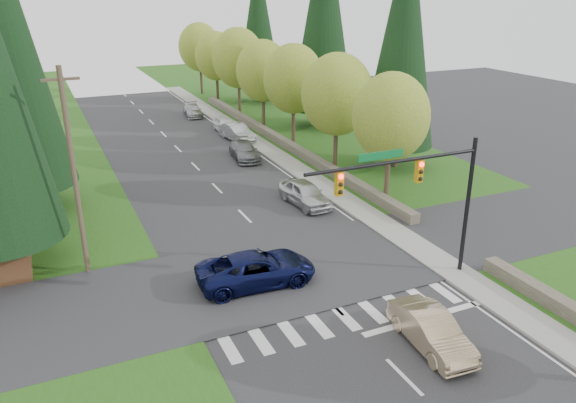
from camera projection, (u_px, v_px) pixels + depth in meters
ground at (388, 361)px, 21.10m from camera, size 120.00×120.00×0.00m
grass_east at (383, 168)px, 43.08m from camera, size 14.00×110.00×0.06m
grass_west at (11, 224)px, 33.03m from camera, size 14.00×110.00×0.06m
cross_street at (297, 269)px, 27.89m from camera, size 120.00×8.00×0.10m
sidewalk_east at (300, 171)px, 42.41m from camera, size 1.80×80.00×0.13m
curb_east at (290, 172)px, 42.08m from camera, size 0.20×80.00×0.13m
stone_wall_north at (279, 140)px, 49.74m from camera, size 0.70×40.00×0.70m
traffic_signal at (421, 184)px, 24.80m from camera, size 8.70×0.37×6.80m
utility_pole at (74, 173)px, 25.75m from camera, size 1.60×0.24×10.00m
decid_tree_0 at (391, 117)px, 34.50m from camera, size 4.80×4.80×8.37m
decid_tree_1 at (337, 95)px, 40.41m from camera, size 5.20×5.20×8.80m
decid_tree_2 at (293, 79)px, 46.22m from camera, size 5.00×5.00×8.82m
decid_tree_3 at (263, 71)px, 52.29m from camera, size 5.00×5.00×8.55m
decid_tree_4 at (238, 58)px, 58.12m from camera, size 5.40×5.40×9.18m
decid_tree_5 at (216, 56)px, 64.17m from camera, size 4.80×4.80×8.30m
decid_tree_6 at (200, 47)px, 70.03m from camera, size 5.20×5.20×8.86m
conifer_e_a at (403, 36)px, 39.93m from camera, size 5.44×5.44×17.80m
conifer_e_b at (324, 12)px, 51.82m from camera, size 6.12×6.12×19.80m
conifer_e_c at (258, 21)px, 63.86m from camera, size 5.10×5.10×16.80m
sedan_champagne at (431, 330)px, 21.72m from camera, size 1.86×4.47×1.44m
suv_navy at (256, 269)px, 26.27m from camera, size 5.75×2.89×1.56m
parked_car_a at (305, 193)px, 35.77m from camera, size 2.20×4.67×1.54m
parked_car_b at (244, 151)px, 45.24m from camera, size 2.47×4.85×1.35m
parked_car_c at (237, 132)px, 50.54m from camera, size 2.18×4.72×1.50m
parked_car_d at (225, 124)px, 53.54m from camera, size 1.90×4.23×1.41m
parked_car_e at (193, 110)px, 59.91m from camera, size 2.25×4.41×1.23m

